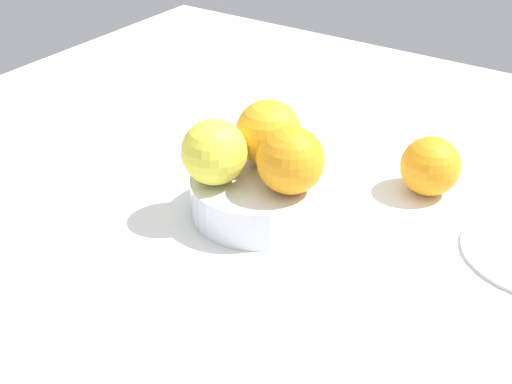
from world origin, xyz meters
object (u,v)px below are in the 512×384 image
orange_in_bowl_0 (292,159)px  orange_loose_0 (430,166)px  orange_in_bowl_2 (268,133)px  fruit_bowl (256,196)px  orange_in_bowl_1 (214,152)px

orange_in_bowl_0 → orange_loose_0: orange_in_bowl_0 is taller
orange_in_bowl_0 → orange_loose_0: 17.46cm
orange_in_bowl_0 → orange_in_bowl_2: (4.90, -3.24, 0.12)cm
orange_in_bowl_0 → orange_loose_0: size_ratio=1.03×
orange_in_bowl_0 → fruit_bowl: bearing=4.5°
orange_in_bowl_0 → orange_in_bowl_1: (7.29, 3.14, -0.02)cm
orange_in_bowl_1 → orange_loose_0: size_ratio=1.02×
orange_in_bowl_2 → orange_loose_0: bearing=-143.6°
orange_in_bowl_1 → orange_loose_0: bearing=-134.7°
orange_in_bowl_1 → orange_in_bowl_2: size_ratio=0.96×
orange_in_bowl_0 → orange_in_bowl_2: orange_in_bowl_2 is taller
fruit_bowl → orange_loose_0: size_ratio=2.08×
fruit_bowl → orange_in_bowl_2: 6.88cm
fruit_bowl → orange_loose_0: 19.78cm
fruit_bowl → orange_in_bowl_1: 7.10cm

